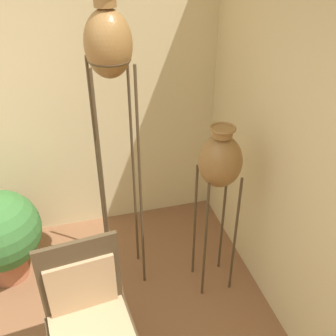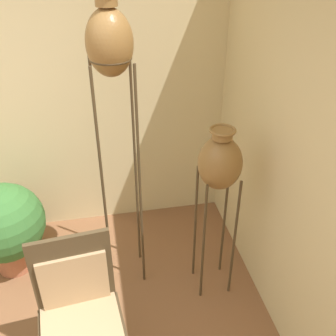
{
  "view_description": "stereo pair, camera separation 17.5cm",
  "coord_description": "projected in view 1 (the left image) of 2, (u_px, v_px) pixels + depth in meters",
  "views": [
    {
      "loc": [
        0.76,
        -1.11,
        2.55
      ],
      "look_at": [
        1.38,
        1.15,
        1.08
      ],
      "focal_mm": 42.0,
      "sensor_mm": 36.0,
      "label": 1
    },
    {
      "loc": [
        0.93,
        -1.15,
        2.55
      ],
      "look_at": [
        1.38,
        1.15,
        1.08
      ],
      "focal_mm": 42.0,
      "sensor_mm": 36.0,
      "label": 2
    }
  ],
  "objects": [
    {
      "name": "chair",
      "position": [
        88.0,
        314.0,
        2.31
      ],
      "size": [
        0.55,
        0.53,
        1.05
      ],
      "rotation": [
        0.0,
        0.0,
        0.1
      ],
      "color": "#473823",
      "rests_on": "ground_plane"
    },
    {
      "name": "vase_stand_medium",
      "position": [
        220.0,
        163.0,
        2.7
      ],
      "size": [
        0.31,
        0.31,
        1.42
      ],
      "color": "#473823",
      "rests_on": "ground_plane"
    },
    {
      "name": "potted_plant",
      "position": [
        0.0,
        233.0,
        3.11
      ],
      "size": [
        0.65,
        0.65,
        0.82
      ],
      "color": "#B26647",
      "rests_on": "ground_plane"
    },
    {
      "name": "vase_stand_tall",
      "position": [
        109.0,
        54.0,
        2.38
      ],
      "size": [
        0.29,
        0.29,
        2.24
      ],
      "color": "#473823",
      "rests_on": "ground_plane"
    }
  ]
}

